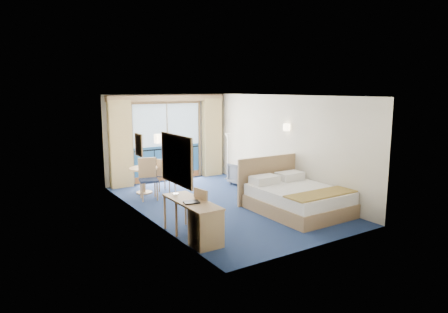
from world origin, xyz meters
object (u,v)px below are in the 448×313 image
Objects in this scene: bed at (296,198)px; desk at (203,223)px; floor_lamp at (228,145)px; table_chair_b at (148,176)px; armchair at (243,174)px; round_table at (144,174)px; nightstand at (281,186)px; desk_chair at (205,208)px; table_chair_a at (165,173)px.

bed reaches higher than desk.
floor_lamp is 3.13m from table_chair_b.
floor_lamp reaches higher than armchair.
bed is at bearing -35.54° from table_chair_b.
desk is (-2.84, -0.57, 0.08)m from bed.
round_table is at bearing 93.11° from table_chair_b.
nightstand is at bearing -13.26° from table_chair_b.
desk_chair is 3.08m from table_chair_b.
table_chair_b is (-3.02, 0.07, 0.27)m from armchair.
table_chair_b is at bearing 152.56° from nightstand.
floor_lamp is 1.85× the size of round_table.
bed reaches higher than table_chair_a.
floor_lamp reaches higher than table_chair_a.
armchair is (-0.14, 1.57, 0.09)m from nightstand.
desk_chair is at bearing 34.84° from armchair.
nightstand is 0.66× the size of armchair.
round_table is (0.47, 4.12, 0.14)m from desk.
table_chair_a is (1.04, 3.93, 0.12)m from desk.
floor_lamp is (0.51, 3.70, 0.79)m from bed.
nightstand is 3.23m from table_chair_a.
desk is 1.46× the size of table_chair_b.
bed reaches higher than table_chair_b.
floor_lamp is 5.48m from desk.
floor_lamp is at bearing -98.19° from armchair.
table_chair_b reaches higher than round_table.
table_chair_b is at bearing 84.26° from desk.
nightstand is at bearing -86.08° from floor_lamp.
bed is at bearing -56.24° from round_table.
desk is at bearing -168.60° from bed.
bed is 2.80× the size of round_table.
desk_chair is (-3.04, -3.84, -0.58)m from floor_lamp.
round_table is at bearing 83.46° from desk.
round_table is at bearing 34.45° from table_chair_a.
bed is 1.46m from nightstand.
table_chair_b is (-3.00, -0.76, -0.51)m from floor_lamp.
nightstand is 0.45× the size of table_chair_b.
table_chair_b is at bearing -165.69° from floor_lamp.
floor_lamp is at bearing 93.92° from nightstand.
table_chair_a is at bearing 140.29° from nightstand.
desk_chair is at bearing -176.82° from bed.
nightstand is (0.67, 1.30, -0.09)m from bed.
bed is 2.07× the size of table_chair_b.
armchair is 2.98m from round_table.
bed is 3.82m from table_chair_a.
desk is at bearing -151.97° from nightstand.
floor_lamp is at bearing 3.10° from round_table.
armchair is 1.14m from floor_lamp.
floor_lamp is 1.37× the size of table_chair_b.
table_chair_b is at bearing -10.95° from armchair.
bed is at bearing -117.33° from nightstand.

